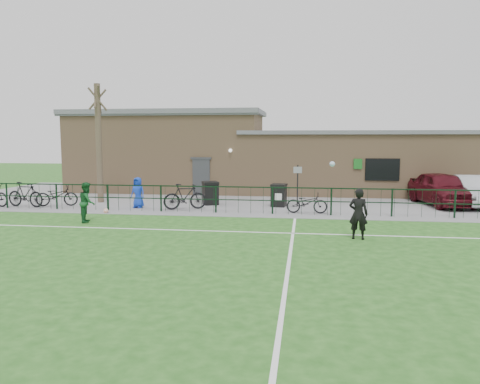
# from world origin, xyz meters

# --- Properties ---
(ground) EXTENTS (90.00, 90.00, 0.00)m
(ground) POSITION_xyz_m (0.00, 0.00, 0.00)
(ground) COLOR #1F5318
(ground) RESTS_ON ground
(paving_strip) EXTENTS (34.00, 13.00, 0.02)m
(paving_strip) POSITION_xyz_m (0.00, 13.50, 0.01)
(paving_strip) COLOR slate
(paving_strip) RESTS_ON ground
(pitch_line_touch) EXTENTS (28.00, 0.10, 0.01)m
(pitch_line_touch) POSITION_xyz_m (0.00, 7.80, 0.00)
(pitch_line_touch) COLOR white
(pitch_line_touch) RESTS_ON ground
(pitch_line_mid) EXTENTS (28.00, 0.10, 0.01)m
(pitch_line_mid) POSITION_xyz_m (0.00, 4.00, 0.00)
(pitch_line_mid) COLOR white
(pitch_line_mid) RESTS_ON ground
(pitch_line_perp) EXTENTS (0.10, 16.00, 0.01)m
(pitch_line_perp) POSITION_xyz_m (2.00, 0.00, 0.00)
(pitch_line_perp) COLOR white
(pitch_line_perp) RESTS_ON ground
(perimeter_fence) EXTENTS (28.00, 0.10, 1.20)m
(perimeter_fence) POSITION_xyz_m (0.00, 8.00, 0.60)
(perimeter_fence) COLOR black
(perimeter_fence) RESTS_ON ground
(bare_tree) EXTENTS (0.30, 0.30, 6.00)m
(bare_tree) POSITION_xyz_m (-8.00, 10.50, 3.00)
(bare_tree) COLOR #4B3D2D
(bare_tree) RESTS_ON ground
(wheelie_bin_left) EXTENTS (0.95, 1.00, 1.05)m
(wheelie_bin_left) POSITION_xyz_m (-2.25, 10.46, 0.54)
(wheelie_bin_left) COLOR black
(wheelie_bin_left) RESTS_ON paving_strip
(wheelie_bin_right) EXTENTS (0.75, 0.83, 0.99)m
(wheelie_bin_right) POSITION_xyz_m (1.14, 10.28, 0.52)
(wheelie_bin_right) COLOR black
(wheelie_bin_right) RESTS_ON paving_strip
(sign_post) EXTENTS (0.07, 0.07, 2.00)m
(sign_post) POSITION_xyz_m (2.02, 10.37, 1.02)
(sign_post) COLOR black
(sign_post) RESTS_ON paving_strip
(car_maroon) EXTENTS (2.70, 5.04, 1.63)m
(car_maroon) POSITION_xyz_m (9.01, 11.81, 0.84)
(car_maroon) COLOR #4D0D16
(car_maroon) RESTS_ON paving_strip
(car_silver) EXTENTS (1.60, 4.49, 1.47)m
(car_silver) POSITION_xyz_m (10.49, 11.72, 0.76)
(car_silver) COLOR #B2B5BA
(car_silver) RESTS_ON paving_strip
(bicycle_b) EXTENTS (2.06, 0.88, 1.20)m
(bicycle_b) POSITION_xyz_m (-10.81, 8.38, 0.62)
(bicycle_b) COLOR black
(bicycle_b) RESTS_ON paving_strip
(bicycle_c) EXTENTS (2.07, 1.22, 1.03)m
(bicycle_c) POSITION_xyz_m (-9.49, 8.89, 0.53)
(bicycle_c) COLOR black
(bicycle_c) RESTS_ON paving_strip
(bicycle_d) EXTENTS (2.04, 1.27, 1.19)m
(bicycle_d) POSITION_xyz_m (-3.08, 8.72, 0.61)
(bicycle_d) COLOR black
(bicycle_d) RESTS_ON paving_strip
(bicycle_e) EXTENTS (1.77, 0.63, 0.93)m
(bicycle_e) POSITION_xyz_m (2.48, 8.39, 0.48)
(bicycle_e) COLOR black
(bicycle_e) RESTS_ON paving_strip
(spectator_child) EXTENTS (0.79, 0.60, 1.44)m
(spectator_child) POSITION_xyz_m (-5.41, 8.91, 0.74)
(spectator_child) COLOR #143AC4
(spectator_child) RESTS_ON paving_strip
(goalkeeper_kick) EXTENTS (1.13, 3.97, 2.37)m
(goalkeeper_kick) POSITION_xyz_m (4.11, 3.47, 0.87)
(goalkeeper_kick) COLOR black
(goalkeeper_kick) RESTS_ON ground
(outfield_player) EXTENTS (0.81, 0.92, 1.57)m
(outfield_player) POSITION_xyz_m (-6.08, 5.11, 0.79)
(outfield_player) COLOR #175326
(outfield_player) RESTS_ON ground
(ball_ground) EXTENTS (0.21, 0.21, 0.21)m
(ball_ground) POSITION_xyz_m (-6.29, 7.27, 0.11)
(ball_ground) COLOR white
(ball_ground) RESTS_ON ground
(clubhouse) EXTENTS (24.25, 5.40, 4.96)m
(clubhouse) POSITION_xyz_m (-0.88, 16.50, 2.22)
(clubhouse) COLOR tan
(clubhouse) RESTS_ON ground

